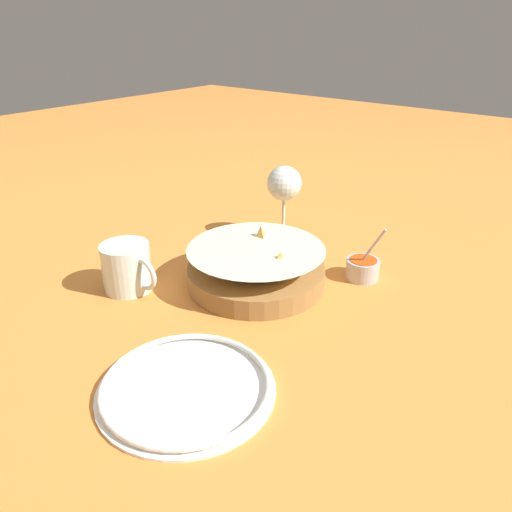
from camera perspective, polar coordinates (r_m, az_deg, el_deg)
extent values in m
plane|color=orange|center=(0.89, -0.14, -3.86)|extent=(4.00, 4.00, 0.00)
cylinder|color=olive|center=(0.90, 0.00, -2.19)|extent=(0.25, 0.25, 0.04)
cone|color=beige|center=(0.89, 0.00, -1.12)|extent=(0.25, 0.25, 0.07)
cylinder|color=#3D842D|center=(0.90, 0.00, -2.09)|extent=(0.19, 0.19, 0.01)
pyramid|color=gold|center=(0.85, 2.77, -1.20)|extent=(0.05, 0.06, 0.06)
pyramid|color=gold|center=(0.93, 0.55, 1.59)|extent=(0.08, 0.07, 0.07)
pyramid|color=gold|center=(0.87, -3.39, -0.99)|extent=(0.07, 0.08, 0.05)
cylinder|color=#B7B7BC|center=(0.94, 12.07, -1.46)|extent=(0.06, 0.06, 0.04)
cylinder|color=#CC4C14|center=(0.94, 12.11, -1.10)|extent=(0.05, 0.05, 0.03)
cylinder|color=#B7B7BC|center=(0.92, 12.90, 0.64)|extent=(0.05, 0.01, 0.10)
cylinder|color=silver|center=(1.10, 3.09, 2.32)|extent=(0.07, 0.07, 0.00)
cylinder|color=silver|center=(1.08, 3.15, 4.51)|extent=(0.01, 0.01, 0.09)
sphere|color=silver|center=(1.06, 3.24, 8.30)|extent=(0.07, 0.07, 0.07)
sphere|color=#DBD17A|center=(1.06, 3.23, 7.82)|extent=(0.05, 0.05, 0.05)
cylinder|color=silver|center=(0.90, -14.58, -1.22)|extent=(0.09, 0.09, 0.09)
cylinder|color=orange|center=(0.91, -14.51, -1.77)|extent=(0.07, 0.07, 0.06)
torus|color=silver|center=(0.87, -12.67, -2.02)|extent=(0.06, 0.01, 0.06)
cylinder|color=white|center=(0.68, -7.97, -14.76)|extent=(0.23, 0.23, 0.01)
torus|color=white|center=(0.67, -8.00, -14.34)|extent=(0.22, 0.22, 0.01)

